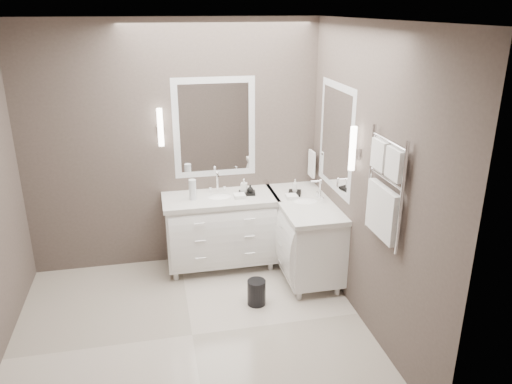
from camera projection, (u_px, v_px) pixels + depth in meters
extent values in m
cube|color=beige|center=(192.00, 335.00, 4.52)|extent=(3.20, 3.00, 0.01)
cube|color=white|center=(175.00, 20.00, 3.57)|extent=(3.20, 3.00, 0.01)
cube|color=#504540|center=(174.00, 148.00, 5.42)|extent=(3.20, 0.01, 2.70)
cube|color=#504540|center=(207.00, 295.00, 2.67)|extent=(3.20, 0.01, 2.70)
cube|color=#504540|center=(369.00, 182.00, 4.36)|extent=(0.01, 3.00, 2.70)
cube|color=white|center=(221.00, 230.00, 5.57)|extent=(1.20, 0.55, 0.70)
cube|color=silver|center=(220.00, 199.00, 5.44)|extent=(1.24, 0.59, 0.05)
ellipsoid|color=white|center=(220.00, 200.00, 5.44)|extent=(0.36, 0.28, 0.12)
cylinder|color=white|center=(217.00, 182.00, 5.54)|extent=(0.02, 0.02, 0.22)
cube|color=white|center=(304.00, 235.00, 5.45)|extent=(0.55, 1.20, 0.70)
cube|color=silver|center=(305.00, 203.00, 5.31)|extent=(0.59, 1.24, 0.05)
ellipsoid|color=white|center=(305.00, 204.00, 5.32)|extent=(0.36, 0.28, 0.12)
cylinder|color=white|center=(320.00, 190.00, 5.30)|extent=(0.02, 0.02, 0.22)
cube|color=white|center=(215.00, 128.00, 5.43)|extent=(0.90, 0.02, 1.10)
cube|color=white|center=(215.00, 128.00, 5.43)|extent=(0.77, 0.02, 0.96)
cube|color=white|center=(336.00, 138.00, 5.02)|extent=(0.02, 0.90, 1.10)
cube|color=white|center=(336.00, 138.00, 5.02)|extent=(0.02, 0.90, 0.96)
cube|color=white|center=(161.00, 132.00, 5.25)|extent=(0.05, 0.05, 0.10)
cylinder|color=white|center=(160.00, 127.00, 5.24)|extent=(0.06, 0.06, 0.40)
cube|color=white|center=(352.00, 154.00, 4.48)|extent=(0.05, 0.05, 0.10)
cylinder|color=white|center=(353.00, 149.00, 4.46)|extent=(0.06, 0.06, 0.40)
cylinder|color=white|center=(313.00, 152.00, 5.63)|extent=(0.02, 0.22, 0.02)
cube|color=white|center=(312.00, 164.00, 5.68)|extent=(0.03, 0.17, 0.30)
cylinder|color=white|center=(402.00, 200.00, 3.70)|extent=(0.03, 0.03, 0.90)
cylinder|color=white|center=(371.00, 176.00, 4.20)|extent=(0.03, 0.03, 0.90)
cube|color=white|center=(395.00, 164.00, 3.75)|extent=(0.06, 0.22, 0.24)
cube|color=white|center=(380.00, 155.00, 3.99)|extent=(0.06, 0.22, 0.24)
cube|color=white|center=(382.00, 212.00, 4.02)|extent=(0.06, 0.46, 0.42)
cylinder|color=black|center=(257.00, 292.00, 4.95)|extent=(0.20, 0.20, 0.26)
cube|color=black|center=(247.00, 193.00, 5.49)|extent=(0.20, 0.16, 0.03)
cube|color=black|center=(295.00, 193.00, 5.49)|extent=(0.19, 0.21, 0.03)
cylinder|color=silver|center=(193.00, 190.00, 5.31)|extent=(0.10, 0.10, 0.22)
imported|color=white|center=(244.00, 185.00, 5.48)|extent=(0.09, 0.09, 0.15)
imported|color=black|center=(250.00, 189.00, 5.45)|extent=(0.09, 0.09, 0.09)
imported|color=white|center=(295.00, 186.00, 5.46)|extent=(0.06, 0.06, 0.14)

